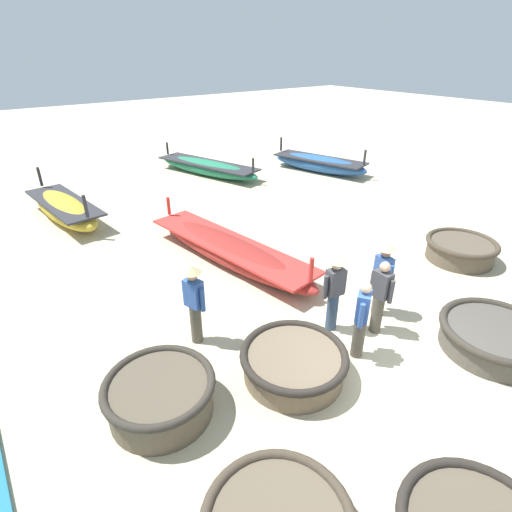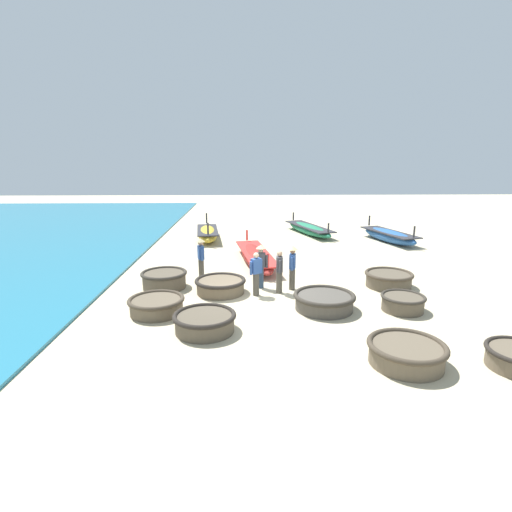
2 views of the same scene
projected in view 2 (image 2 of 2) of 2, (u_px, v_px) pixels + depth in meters
ground_plane at (257, 301)px, 13.72m from camera, size 80.00×80.00×0.00m
coracle_upturned at (220, 285)px, 14.46m from camera, size 1.85×1.85×0.54m
coracle_far_left at (389, 279)px, 15.18m from camera, size 1.80×1.80×0.57m
coracle_nearest at (156, 305)px, 12.58m from camera, size 1.77×1.77×0.51m
coracle_front_left at (205, 322)px, 11.24m from camera, size 1.79×1.79×0.54m
coracle_front_right at (406, 352)px, 9.46m from camera, size 1.86×1.86×0.55m
coracle_center at (324, 301)px, 12.89m from camera, size 2.00×2.00×0.54m
coracle_weathered at (164, 279)px, 15.02m from camera, size 1.72×1.72×0.64m
coracle_beside_post at (403, 302)px, 12.79m from camera, size 1.40×1.40×0.52m
long_boat_ochre_hull at (389, 236)px, 23.29m from camera, size 2.44×4.71×1.26m
long_boat_white_hull at (256, 257)px, 18.54m from camera, size 1.98×5.96×1.09m
long_boat_blue_hull at (309, 229)px, 25.70m from camera, size 2.73×5.50×1.08m
long_boat_green_hull at (208, 233)px, 23.83m from camera, size 1.62×4.40×1.35m
fisherman_crouching at (279, 271)px, 14.35m from camera, size 0.23×0.53×1.57m
fisherman_standing_left at (261, 263)px, 14.87m from camera, size 0.52×0.36×1.67m
fisherman_standing_right at (292, 265)px, 14.68m from camera, size 0.36×0.52×1.67m
fisherman_with_hat at (201, 256)px, 16.04m from camera, size 0.36×0.51×1.67m
fisherman_by_coracle at (256, 273)px, 14.08m from camera, size 0.46×0.37×1.57m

